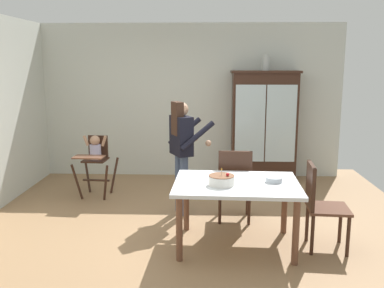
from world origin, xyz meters
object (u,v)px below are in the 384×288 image
at_px(high_chair_with_toddler, 95,155).
at_px(adult_person, 182,144).
at_px(ceramic_vase, 266,63).
at_px(birthday_cake, 222,180).
at_px(dining_table, 236,191).
at_px(serving_bowl, 274,180).
at_px(dining_chair_right_end, 319,200).
at_px(dining_chair_far_side, 235,180).
at_px(china_cabinet, 264,126).

distance_m(high_chair_with_toddler, adult_person, 1.56).
height_order(ceramic_vase, birthday_cake, ceramic_vase).
height_order(dining_table, serving_bowl, serving_bowl).
relative_size(serving_bowl, dining_chair_right_end, 0.19).
bearing_deg(birthday_cake, adult_person, 113.60).
relative_size(dining_table, dining_chair_far_side, 1.46).
bearing_deg(high_chair_with_toddler, dining_table, -36.08).
distance_m(high_chair_with_toddler, dining_chair_far_side, 2.29).
xyz_separation_m(high_chair_with_toddler, dining_chair_far_side, (2.06, -1.01, -0.10)).
relative_size(adult_person, dining_table, 1.09).
xyz_separation_m(china_cabinet, adult_person, (-1.31, -1.75, 0.02)).
bearing_deg(serving_bowl, birthday_cake, -166.99).
bearing_deg(dining_chair_far_side, adult_person, -21.94).
distance_m(adult_person, dining_chair_right_end, 1.93).
distance_m(china_cabinet, dining_chair_far_side, 2.18).
relative_size(dining_chair_far_side, dining_chair_right_end, 1.00).
distance_m(china_cabinet, dining_table, 2.87).
xyz_separation_m(china_cabinet, dining_chair_right_end, (0.26, -2.81, -0.40)).
height_order(ceramic_vase, adult_person, ceramic_vase).
bearing_deg(serving_bowl, china_cabinet, 85.18).
xyz_separation_m(ceramic_vase, serving_bowl, (-0.23, -2.75, -1.25)).
distance_m(high_chair_with_toddler, dining_table, 2.66).
bearing_deg(adult_person, ceramic_vase, -63.89).
bearing_deg(dining_chair_right_end, china_cabinet, 9.67).
bearing_deg(adult_person, china_cabinet, -63.96).
bearing_deg(birthday_cake, dining_table, 31.93).
relative_size(china_cabinet, dining_chair_far_side, 1.97).
distance_m(dining_table, birthday_cake, 0.25).
relative_size(dining_table, serving_bowl, 7.79).
bearing_deg(dining_table, dining_chair_right_end, -1.85).
bearing_deg(high_chair_with_toddler, ceramic_vase, 25.84).
relative_size(china_cabinet, adult_person, 1.24).
distance_m(high_chair_with_toddler, birthday_cake, 2.61).
bearing_deg(dining_chair_far_side, dining_chair_right_end, 141.36).
xyz_separation_m(ceramic_vase, dining_table, (-0.64, -2.78, -1.37)).
xyz_separation_m(ceramic_vase, dining_chair_far_side, (-0.62, -2.06, -1.46)).
height_order(high_chair_with_toddler, birthday_cake, high_chair_with_toddler).
xyz_separation_m(high_chair_with_toddler, dining_chair_right_end, (2.93, -1.76, -0.10)).
distance_m(ceramic_vase, high_chair_with_toddler, 3.18).
xyz_separation_m(dining_table, dining_chair_far_side, (0.03, 0.72, -0.09)).
relative_size(china_cabinet, serving_bowl, 10.53).
distance_m(high_chair_with_toddler, serving_bowl, 2.98).
bearing_deg(serving_bowl, adult_person, 137.11).
height_order(china_cabinet, dining_chair_right_end, china_cabinet).
bearing_deg(high_chair_with_toddler, dining_chair_far_side, -21.74).
bearing_deg(dining_table, dining_chair_far_side, 87.87).
xyz_separation_m(high_chair_with_toddler, birthday_cake, (1.86, -1.83, 0.14)).
xyz_separation_m(high_chair_with_toddler, adult_person, (1.36, -0.70, 0.31)).
bearing_deg(ceramic_vase, birthday_cake, -105.71).
relative_size(china_cabinet, high_chair_with_toddler, 2.00).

